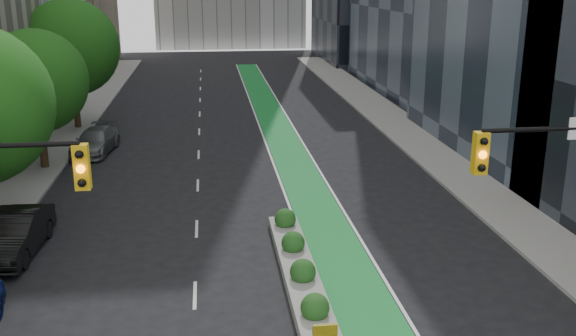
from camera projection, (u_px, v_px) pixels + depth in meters
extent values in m
cube|color=gray|center=(43.00, 154.00, 38.64)|extent=(3.60, 90.00, 0.15)
cube|color=gray|center=(421.00, 142.00, 41.48)|extent=(3.60, 90.00, 0.15)
cube|color=#188533|center=(278.00, 129.00, 45.19)|extent=(2.20, 70.00, 0.01)
cylinder|color=black|center=(41.00, 130.00, 35.26)|extent=(0.44, 0.44, 4.48)
sphere|color=#204F10|center=(35.00, 81.00, 34.48)|extent=(5.60, 5.60, 5.60)
cylinder|color=black|center=(75.00, 93.00, 44.67)|extent=(0.44, 0.44, 5.15)
sphere|color=#204F10|center=(71.00, 47.00, 43.77)|extent=(6.60, 6.60, 6.60)
cube|color=gold|center=(82.00, 167.00, 14.44)|extent=(0.34, 0.28, 1.05)
sphere|color=orange|center=(81.00, 169.00, 14.28)|extent=(0.20, 0.20, 0.20)
cube|color=gold|center=(480.00, 153.00, 15.57)|extent=(0.34, 0.28, 1.05)
sphere|color=orange|center=(483.00, 155.00, 15.42)|extent=(0.20, 0.20, 0.20)
cube|color=gray|center=(299.00, 271.00, 23.06)|extent=(1.20, 10.00, 0.40)
sphere|color=#194C19|center=(315.00, 307.00, 19.61)|extent=(0.90, 0.90, 0.90)
sphere|color=#194C19|center=(303.00, 272.00, 21.98)|extent=(0.90, 0.90, 0.90)
sphere|color=#194C19|center=(293.00, 243.00, 24.36)|extent=(0.90, 0.90, 0.90)
sphere|color=#194C19|center=(285.00, 219.00, 26.73)|extent=(0.90, 0.90, 0.90)
imported|color=black|center=(14.00, 234.00, 24.71)|extent=(2.06, 5.14, 1.66)
imported|color=#5A5D5F|center=(95.00, 141.00, 39.06)|extent=(2.72, 5.31, 1.47)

